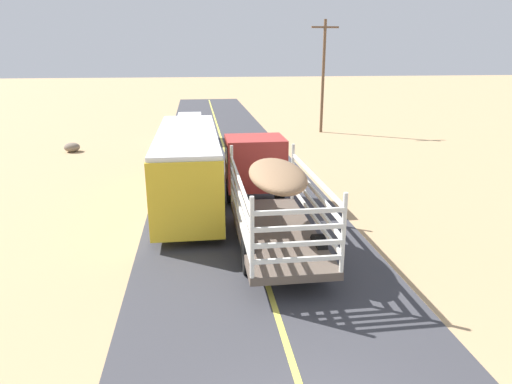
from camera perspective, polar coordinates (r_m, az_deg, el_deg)
The scene contains 5 objects.
livestock_truck at distance 17.52m, azimuth 0.79°, elevation 2.05°, with size 2.53×9.70×3.02m.
bus at distance 19.56m, azimuth -8.60°, elevation 3.35°, with size 2.54×10.00×3.21m.
car_far at distance 34.42m, azimuth -8.38°, elevation 8.25°, with size 1.90×4.62×1.93m.
power_pole_mid at distance 37.93m, azimuth 8.52°, elevation 14.62°, with size 2.20×0.24×8.89m.
boulder_mid_field at distance 32.72m, azimuth -22.32°, elevation 5.27°, with size 1.02×1.02×0.61m, color #756656.
Camera 1 is at (-1.84, -5.44, 6.40)m, focal length 31.52 mm.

